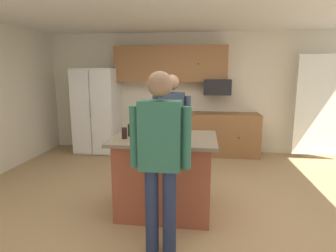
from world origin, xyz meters
The scene contains 15 objects.
floor centered at (0.00, 0.00, 0.00)m, with size 7.04×7.04×0.00m, color tan.
back_wall centered at (0.00, 2.80, 1.30)m, with size 6.40×0.10×2.60m, color beige.
french_door_window_panel centered at (2.60, 2.40, 1.10)m, with size 0.90×0.06×2.00m, color white.
cabinet_run_upper centered at (-0.40, 2.60, 1.93)m, with size 2.40×0.38×0.75m.
cabinet_run_lower centered at (0.60, 2.48, 0.45)m, with size 1.80×0.63×0.90m.
refrigerator centered at (-2.00, 2.38, 0.92)m, with size 0.90×0.76×1.84m.
microwave_over_range centered at (0.60, 2.50, 1.45)m, with size 0.56×0.40×0.32m, color black.
kitchen_island centered at (-0.12, -0.19, 0.49)m, with size 1.25×0.92×0.97m.
person_guest_right centered at (-0.05, -0.99, 1.02)m, with size 0.57×0.23×1.75m.
person_elder_center centered at (-0.14, 0.62, 0.99)m, with size 0.57×0.23×1.71m.
tumbler_amber centered at (-0.55, -0.19, 1.04)m, with size 0.07×0.07×0.15m.
glass_pilsner centered at (-0.58, -0.33, 1.04)m, with size 0.06×0.06×0.13m.
glass_dark_ale centered at (0.17, -0.49, 1.04)m, with size 0.06×0.06×0.14m.
glass_short_whisky centered at (0.14, 0.07, 1.05)m, with size 0.07×0.07×0.15m.
serving_tray centered at (-0.10, -0.23, 0.99)m, with size 0.44×0.30×0.04m.
Camera 1 is at (0.35, -3.45, 1.73)m, focal length 29.74 mm.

